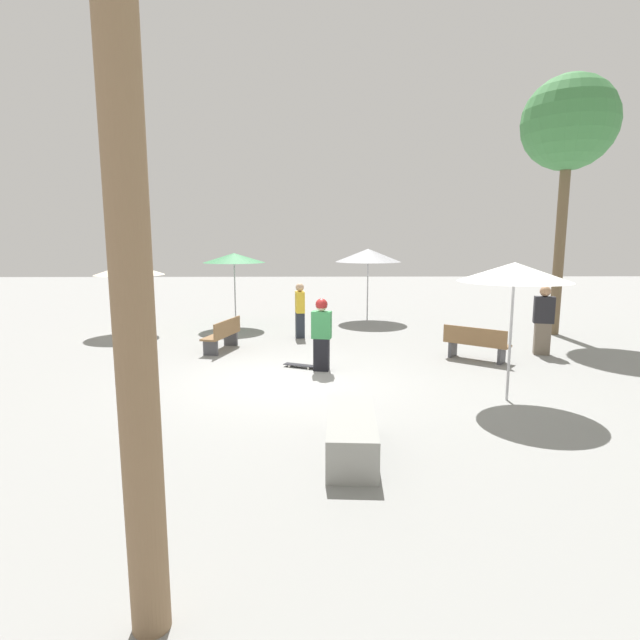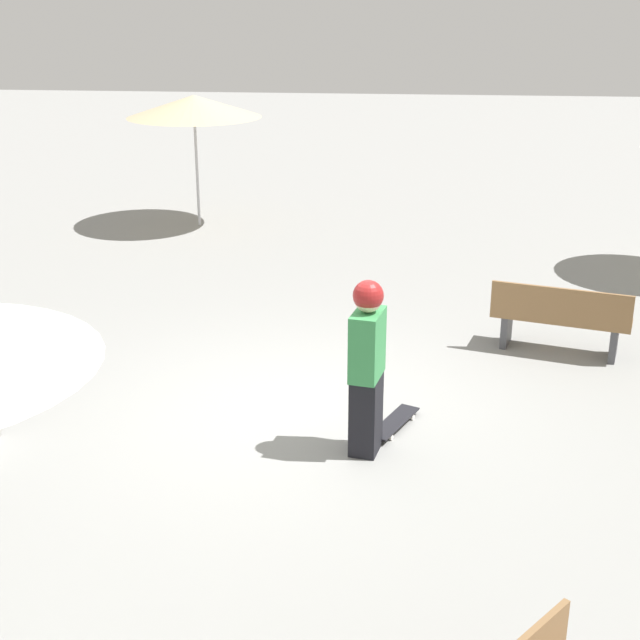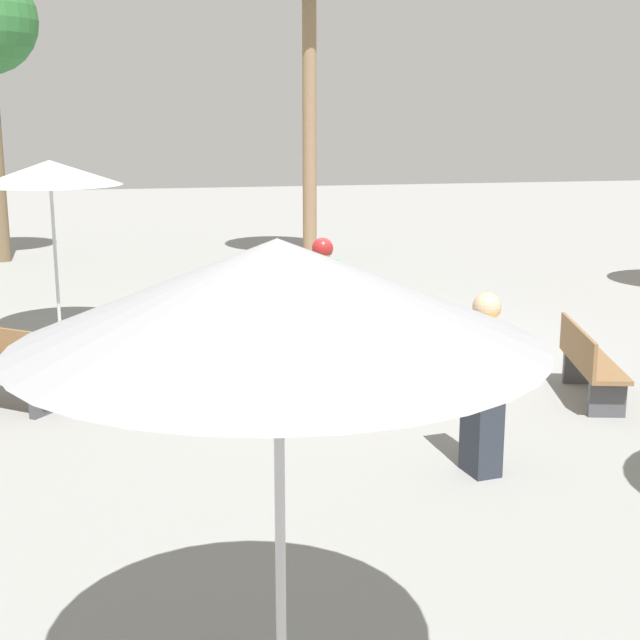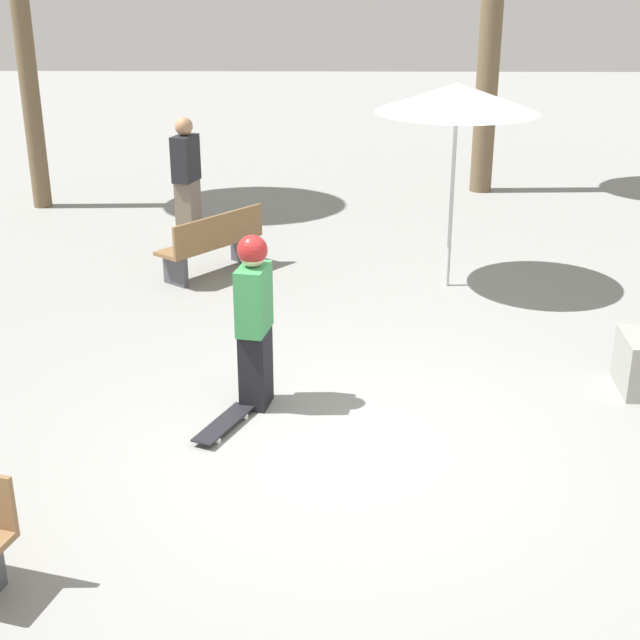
# 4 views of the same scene
# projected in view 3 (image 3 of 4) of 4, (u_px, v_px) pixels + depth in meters

# --- Properties ---
(ground_plane) EXTENTS (60.00, 60.00, 0.00)m
(ground_plane) POSITION_uv_depth(u_px,v_px,m) (363.00, 346.00, 12.64)
(ground_plane) COLOR gray
(skater_main) EXTENTS (0.33, 0.48, 1.67)m
(skater_main) POSITION_uv_depth(u_px,v_px,m) (322.00, 297.00, 11.54)
(skater_main) COLOR black
(skater_main) RESTS_ON ground_plane
(skateboard) EXTENTS (0.50, 0.81, 0.07)m
(skateboard) POSITION_uv_depth(u_px,v_px,m) (364.00, 362.00, 11.59)
(skateboard) COLOR black
(skateboard) RESTS_ON ground_plane
(concrete_ledge) EXTENTS (1.99, 0.79, 0.56)m
(concrete_ledge) POSITION_uv_depth(u_px,v_px,m) (248.00, 283.00, 15.90)
(concrete_ledge) COLOR gray
(concrete_ledge) RESTS_ON ground_plane
(bench_near) EXTENTS (1.66, 0.85, 0.85)m
(bench_near) POSITION_uv_depth(u_px,v_px,m) (589.00, 363.00, 10.17)
(bench_near) COLOR #47474C
(bench_near) RESTS_ON ground_plane
(bench_far) EXTENTS (1.34, 1.52, 0.85)m
(bench_far) POSITION_uv_depth(u_px,v_px,m) (4.00, 369.00, 9.96)
(bench_far) COLOR #47474C
(bench_far) RESTS_ON ground_plane
(shade_umbrella_grey) EXTENTS (2.41, 2.41, 2.65)m
(shade_umbrella_grey) POSITION_uv_depth(u_px,v_px,m) (278.00, 293.00, 3.94)
(shade_umbrella_grey) COLOR #B7B7BC
(shade_umbrella_grey) RESTS_ON ground_plane
(shade_umbrella_white) EXTENTS (2.01, 2.01, 2.58)m
(shade_umbrella_white) POSITION_uv_depth(u_px,v_px,m) (50.00, 173.00, 12.57)
(shade_umbrella_white) COLOR #B7B7BC
(shade_umbrella_white) RESTS_ON ground_plane
(bystander_far) EXTENTS (0.49, 0.31, 1.68)m
(bystander_far) POSITION_uv_depth(u_px,v_px,m) (484.00, 385.00, 7.95)
(bystander_far) COLOR #282D38
(bystander_far) RESTS_ON ground_plane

